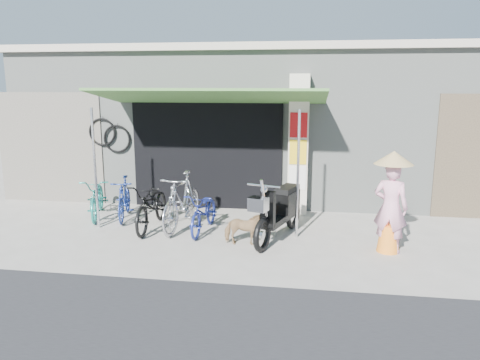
# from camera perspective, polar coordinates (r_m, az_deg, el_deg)

# --- Properties ---
(ground) EXTENTS (80.00, 80.00, 0.00)m
(ground) POSITION_cam_1_polar(r_m,az_deg,el_deg) (8.20, 0.33, -8.33)
(ground) COLOR #A49D94
(ground) RESTS_ON ground
(bicycle_shop) EXTENTS (12.30, 5.30, 3.66)m
(bicycle_shop) POSITION_cam_1_polar(r_m,az_deg,el_deg) (12.79, 3.68, 7.36)
(bicycle_shop) COLOR gray
(bicycle_shop) RESTS_ON ground
(shop_pillar) EXTENTS (0.42, 0.44, 3.00)m
(shop_pillar) POSITION_cam_1_polar(r_m,az_deg,el_deg) (10.15, 7.14, 4.23)
(shop_pillar) COLOR beige
(shop_pillar) RESTS_ON ground
(awning) EXTENTS (4.60, 1.88, 2.72)m
(awning) POSITION_cam_1_polar(r_m,az_deg,el_deg) (9.46, -3.70, 9.92)
(awning) COLOR #3D6B30
(awning) RESTS_ON ground
(neighbour_left) EXTENTS (2.60, 0.06, 2.60)m
(neighbour_left) POSITION_cam_1_polar(r_m,az_deg,el_deg) (11.99, -22.10, 3.66)
(neighbour_left) COLOR #6B665B
(neighbour_left) RESTS_ON ground
(bike_teal) EXTENTS (1.05, 1.73, 0.86)m
(bike_teal) POSITION_cam_1_polar(r_m,az_deg,el_deg) (10.40, -16.97, -2.01)
(bike_teal) COLOR #1B7C6E
(bike_teal) RESTS_ON ground
(bike_blue) EXTENTS (0.76, 1.52, 0.88)m
(bike_blue) POSITION_cam_1_polar(r_m,az_deg,el_deg) (10.09, -13.94, -2.19)
(bike_blue) COLOR navy
(bike_blue) RESTS_ON ground
(bike_black) EXTENTS (0.66, 1.79, 0.93)m
(bike_black) POSITION_cam_1_polar(r_m,az_deg,el_deg) (9.31, -10.66, -3.05)
(bike_black) COLOR black
(bike_black) RESTS_ON ground
(bike_silver) EXTENTS (0.74, 1.90, 1.11)m
(bike_silver) POSITION_cam_1_polar(r_m,az_deg,el_deg) (9.20, -7.09, -2.53)
(bike_silver) COLOR silver
(bike_silver) RESTS_ON ground
(bike_navy) EXTENTS (0.62, 1.53, 0.79)m
(bike_navy) POSITION_cam_1_polar(r_m,az_deg,el_deg) (8.99, -4.38, -3.89)
(bike_navy) COLOR navy
(bike_navy) RESTS_ON ground
(street_dog) EXTENTS (0.72, 0.38, 0.59)m
(street_dog) POSITION_cam_1_polar(r_m,az_deg,el_deg) (8.27, 0.46, -5.98)
(street_dog) COLOR tan
(street_dog) RESTS_ON ground
(moped) EXTENTS (0.87, 2.00, 1.16)m
(moped) POSITION_cam_1_polar(r_m,az_deg,el_deg) (8.57, 4.90, -3.75)
(moped) COLOR black
(moped) RESTS_ON ground
(nun) EXTENTS (0.66, 0.64, 1.73)m
(nun) POSITION_cam_1_polar(r_m,az_deg,el_deg) (8.19, 17.92, -2.65)
(nun) COLOR pink
(nun) RESTS_ON ground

